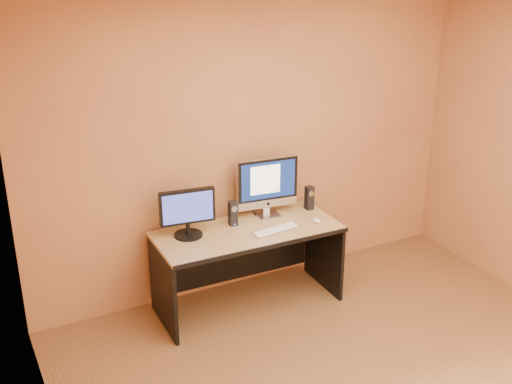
% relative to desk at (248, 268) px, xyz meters
% --- Properties ---
extents(walls, '(4.00, 4.00, 2.60)m').
position_rel_desk_xyz_m(walls, '(0.25, -1.60, 0.95)').
color(walls, '#A67442').
rests_on(walls, ground).
extents(ceiling, '(4.00, 4.00, 0.00)m').
position_rel_desk_xyz_m(ceiling, '(0.25, -1.60, 2.25)').
color(ceiling, white).
rests_on(ceiling, walls).
extents(desk, '(1.53, 0.69, 0.70)m').
position_rel_desk_xyz_m(desk, '(0.00, 0.00, 0.00)').
color(desk, tan).
rests_on(desk, ground).
extents(imac, '(0.56, 0.26, 0.52)m').
position_rel_desk_xyz_m(imac, '(0.29, 0.18, 0.61)').
color(imac, '#B3B3B8').
rests_on(imac, desk).
extents(second_monitor, '(0.48, 0.29, 0.40)m').
position_rel_desk_xyz_m(second_monitor, '(-0.47, 0.12, 0.55)').
color(second_monitor, black).
rests_on(second_monitor, desk).
extents(speaker_left, '(0.07, 0.07, 0.21)m').
position_rel_desk_xyz_m(speaker_left, '(-0.06, 0.15, 0.46)').
color(speaker_left, black).
rests_on(speaker_left, desk).
extents(speaker_right, '(0.07, 0.07, 0.21)m').
position_rel_desk_xyz_m(speaker_right, '(0.68, 0.14, 0.46)').
color(speaker_right, black).
rests_on(speaker_right, desk).
extents(keyboard, '(0.42, 0.15, 0.02)m').
position_rel_desk_xyz_m(keyboard, '(0.20, -0.12, 0.36)').
color(keyboard, '#B5B4B9').
rests_on(keyboard, desk).
extents(mouse, '(0.06, 0.10, 0.03)m').
position_rel_desk_xyz_m(mouse, '(0.58, -0.13, 0.37)').
color(mouse, white).
rests_on(mouse, desk).
extents(cable_a, '(0.07, 0.20, 0.01)m').
position_rel_desk_xyz_m(cable_a, '(0.34, 0.29, 0.36)').
color(cable_a, black).
rests_on(cable_a, desk).
extents(cable_b, '(0.06, 0.16, 0.01)m').
position_rel_desk_xyz_m(cable_b, '(0.21, 0.29, 0.36)').
color(cable_b, black).
rests_on(cable_b, desk).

